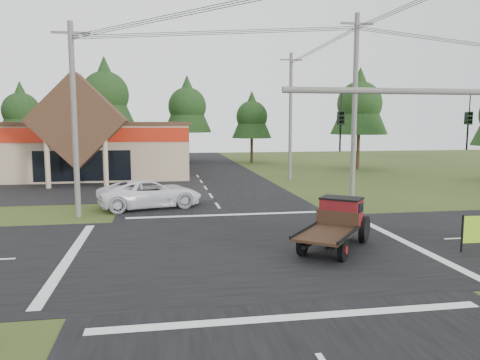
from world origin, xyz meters
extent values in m
plane|color=#2F4117|center=(0.00, 0.00, 0.00)|extent=(120.00, 120.00, 0.00)
cube|color=black|center=(0.00, 0.00, 0.01)|extent=(12.00, 120.00, 0.02)
cube|color=black|center=(0.00, 0.00, 0.01)|extent=(120.00, 12.00, 0.02)
cube|color=black|center=(-14.00, 19.00, 0.01)|extent=(28.00, 14.00, 0.02)
cube|color=tan|center=(-16.00, 30.00, 2.50)|extent=(30.00, 15.00, 5.00)
cube|color=#382716|center=(-16.00, 30.00, 5.05)|extent=(30.40, 15.40, 0.30)
cube|color=maroon|center=(-16.00, 22.45, 4.10)|extent=(30.00, 0.12, 1.20)
cube|color=#382716|center=(-10.00, 21.50, 5.30)|extent=(7.78, 4.00, 7.78)
cylinder|color=tan|center=(-12.20, 19.80, 2.00)|extent=(0.40, 0.40, 4.00)
cylinder|color=tan|center=(-7.80, 19.80, 2.00)|extent=(0.40, 0.40, 4.00)
cube|color=black|center=(-10.00, 22.48, 1.50)|extent=(8.00, 0.08, 2.60)
cylinder|color=#595651|center=(3.50, -7.50, 6.00)|extent=(8.00, 0.16, 0.16)
imported|color=black|center=(4.50, -7.50, 5.00)|extent=(0.16, 0.20, 1.00)
imported|color=black|center=(1.00, -7.50, 5.00)|extent=(0.16, 0.20, 1.00)
cylinder|color=#595651|center=(-8.00, 8.00, 5.25)|extent=(0.30, 0.30, 10.50)
cube|color=#595651|center=(-8.00, 8.00, 9.90)|extent=(2.00, 0.12, 0.12)
cylinder|color=#595651|center=(8.00, 8.00, 5.75)|extent=(0.30, 0.30, 11.50)
cube|color=#595651|center=(8.00, 8.00, 10.90)|extent=(2.00, 0.12, 0.12)
cylinder|color=#595651|center=(8.00, 22.00, 5.60)|extent=(0.30, 0.30, 11.20)
cube|color=#595651|center=(8.00, 22.00, 10.60)|extent=(2.00, 0.12, 0.12)
cylinder|color=#332316|center=(-20.00, 42.00, 1.75)|extent=(0.36, 0.36, 3.50)
cone|color=black|center=(-20.00, 42.00, 6.80)|extent=(5.60, 5.60, 6.60)
sphere|color=black|center=(-20.00, 42.00, 6.50)|extent=(4.40, 4.40, 4.40)
cylinder|color=#332316|center=(-10.00, 41.00, 2.27)|extent=(0.36, 0.36, 4.55)
cone|color=black|center=(-10.00, 41.00, 8.84)|extent=(7.28, 7.28, 8.58)
sphere|color=black|center=(-10.00, 41.00, 8.45)|extent=(5.72, 5.72, 5.72)
cylinder|color=#332316|center=(0.00, 42.00, 1.92)|extent=(0.36, 0.36, 3.85)
cone|color=black|center=(0.00, 42.00, 7.48)|extent=(6.16, 6.16, 7.26)
sphere|color=black|center=(0.00, 42.00, 7.15)|extent=(4.84, 4.84, 4.84)
cylinder|color=#332316|center=(8.00, 40.00, 1.57)|extent=(0.36, 0.36, 3.15)
cone|color=black|center=(8.00, 40.00, 6.12)|extent=(5.04, 5.04, 5.94)
sphere|color=black|center=(8.00, 40.00, 5.85)|extent=(3.96, 3.96, 3.96)
cylinder|color=#332316|center=(18.00, 30.00, 1.92)|extent=(0.36, 0.36, 3.85)
cone|color=black|center=(18.00, 30.00, 7.48)|extent=(6.16, 6.16, 7.26)
sphere|color=black|center=(18.00, 30.00, 7.15)|extent=(4.84, 4.84, 4.84)
imported|color=white|center=(-4.13, 10.18, 0.87)|extent=(6.78, 4.37, 1.74)
camera|label=1|loc=(-3.41, -18.57, 5.25)|focal=35.00mm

